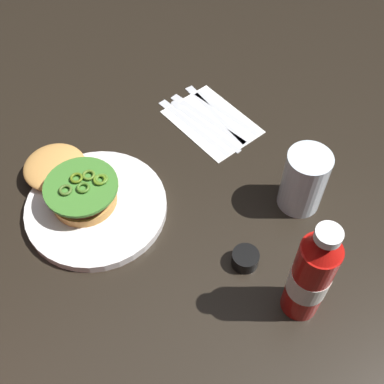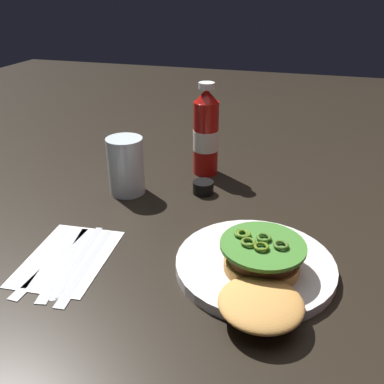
% 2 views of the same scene
% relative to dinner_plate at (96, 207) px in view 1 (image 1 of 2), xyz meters
% --- Properties ---
extents(ground_plane, '(3.00, 3.00, 0.00)m').
position_rel_dinner_plate_xyz_m(ground_plane, '(-0.13, -0.06, -0.01)').
color(ground_plane, black).
extents(dinner_plate, '(0.25, 0.25, 0.02)m').
position_rel_dinner_plate_xyz_m(dinner_plate, '(0.00, 0.00, 0.00)').
color(dinner_plate, silver).
rests_on(dinner_plate, ground_plane).
extents(burger_sandwich, '(0.21, 0.13, 0.05)m').
position_rel_dinner_plate_xyz_m(burger_sandwich, '(0.05, 0.02, 0.03)').
color(burger_sandwich, '#CB8E47').
rests_on(burger_sandwich, dinner_plate).
extents(ketchup_bottle, '(0.06, 0.06, 0.22)m').
position_rel_dinner_plate_xyz_m(ketchup_bottle, '(-0.35, -0.17, 0.09)').
color(ketchup_bottle, '#AA110D').
rests_on(ketchup_bottle, ground_plane).
extents(water_glass, '(0.08, 0.08, 0.12)m').
position_rel_dinner_plate_xyz_m(water_glass, '(-0.20, -0.31, 0.05)').
color(water_glass, silver).
rests_on(water_glass, ground_plane).
extents(condiment_cup, '(0.05, 0.05, 0.03)m').
position_rel_dinner_plate_xyz_m(condiment_cup, '(-0.24, -0.15, 0.00)').
color(condiment_cup, black).
rests_on(condiment_cup, ground_plane).
extents(napkin, '(0.20, 0.14, 0.00)m').
position_rel_dinner_plate_xyz_m(napkin, '(0.06, -0.30, -0.01)').
color(napkin, white).
rests_on(napkin, ground_plane).
extents(fork_utensil, '(0.18, 0.05, 0.00)m').
position_rel_dinner_plate_xyz_m(fork_utensil, '(0.08, -0.34, -0.00)').
color(fork_utensil, silver).
rests_on(fork_utensil, napkin).
extents(butter_knife, '(0.21, 0.02, 0.00)m').
position_rel_dinner_plate_xyz_m(butter_knife, '(0.08, -0.32, -0.00)').
color(butter_knife, silver).
rests_on(butter_knife, napkin).
extents(table_knife, '(0.20, 0.05, 0.00)m').
position_rel_dinner_plate_xyz_m(table_knife, '(0.08, -0.30, -0.00)').
color(table_knife, silver).
rests_on(table_knife, napkin).
extents(spoon_utensil, '(0.20, 0.04, 0.00)m').
position_rel_dinner_plate_xyz_m(spoon_utensil, '(0.09, -0.28, -0.00)').
color(spoon_utensil, silver).
rests_on(spoon_utensil, napkin).
extents(steak_knife, '(0.21, 0.04, 0.00)m').
position_rel_dinner_plate_xyz_m(steak_knife, '(0.08, -0.26, -0.00)').
color(steak_knife, silver).
rests_on(steak_knife, napkin).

